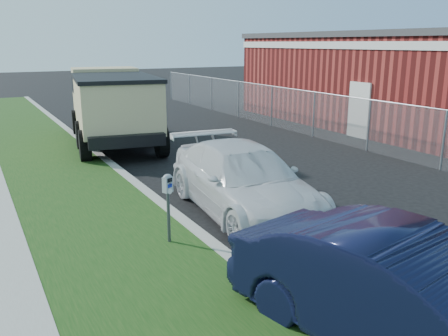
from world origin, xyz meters
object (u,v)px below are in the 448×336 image
navy_sedan (407,298)px  parking_meter (168,193)px  white_wagon (242,180)px  dump_truck (112,103)px

navy_sedan → parking_meter: bearing=94.3°
parking_meter → navy_sedan: bearing=-95.9°
parking_meter → white_wagon: white_wagon is taller
parking_meter → white_wagon: (2.18, 1.02, -0.32)m
dump_truck → navy_sedan: bearing=-82.9°
navy_sedan → dump_truck: size_ratio=0.64×
parking_meter → navy_sedan: (1.31, -4.26, -0.30)m
white_wagon → parking_meter: bearing=-149.9°
white_wagon → navy_sedan: 5.35m
parking_meter → dump_truck: size_ratio=0.18×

